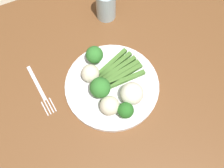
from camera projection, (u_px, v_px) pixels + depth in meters
name	position (u px, v px, depth m)	size (l,w,h in m)	color
ground_plane	(105.00, 152.00, 1.44)	(6.00, 6.00, 0.02)	#B7A88E
dining_table	(100.00, 112.00, 0.86)	(1.30, 0.87, 0.73)	brown
plate	(112.00, 86.00, 0.77)	(0.26, 0.26, 0.01)	white
asparagus_bundle	(116.00, 72.00, 0.78)	(0.15, 0.10, 0.01)	#47752D
broccoli_front_left	(100.00, 88.00, 0.72)	(0.06, 0.06, 0.07)	#609E3D
broccoli_left	(94.00, 55.00, 0.77)	(0.05, 0.05, 0.06)	#609E3D
broccoli_right	(126.00, 110.00, 0.71)	(0.04, 0.04, 0.05)	#568E33
cauliflower_back_right	(132.00, 94.00, 0.72)	(0.06, 0.06, 0.06)	white
cauliflower_near_fork	(90.00, 73.00, 0.75)	(0.05, 0.05, 0.05)	beige
cauliflower_outer_edge	(110.00, 106.00, 0.71)	(0.05, 0.05, 0.05)	beige
fork	(40.00, 90.00, 0.78)	(0.03, 0.17, 0.00)	silver
water_glass	(106.00, 5.00, 0.84)	(0.06, 0.06, 0.10)	silver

